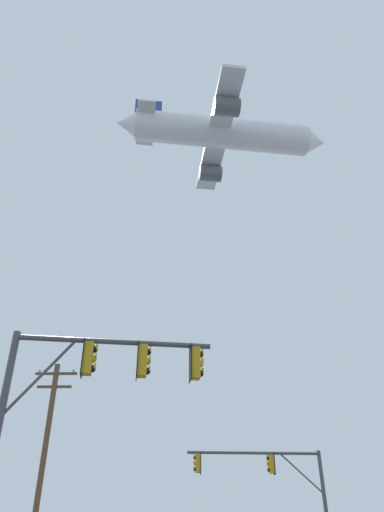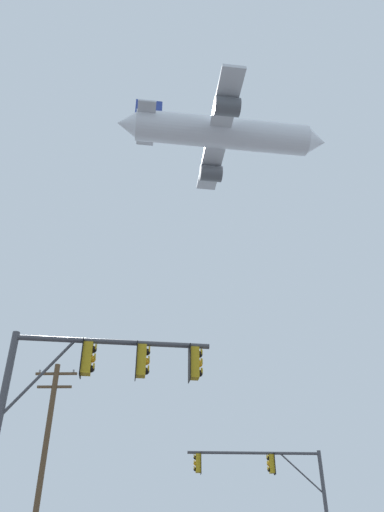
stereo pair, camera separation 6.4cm
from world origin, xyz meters
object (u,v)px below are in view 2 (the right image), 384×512
object	(u,v)px
signal_pole_near	(87,389)
signal_pole_far	(274,479)
utility_pole	(44,457)
airplane	(223,134)

from	to	relation	value
signal_pole_near	signal_pole_far	xyz separation A→B (m)	(6.82, 14.27, -0.58)
utility_pole	airplane	distance (m)	42.32
signal_pole_near	signal_pole_far	size ratio (longest dim) A/B	0.94
signal_pole_near	utility_pole	size ratio (longest dim) A/B	0.67
signal_pole_far	airplane	size ratio (longest dim) A/B	0.28
utility_pole	signal_pole_far	bearing A→B (deg)	11.25
signal_pole_far	airplane	distance (m)	40.86
signal_pole_near	signal_pole_far	distance (m)	15.82
signal_pole_near	utility_pole	bearing A→B (deg)	110.77
utility_pole	airplane	world-z (taller)	airplane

